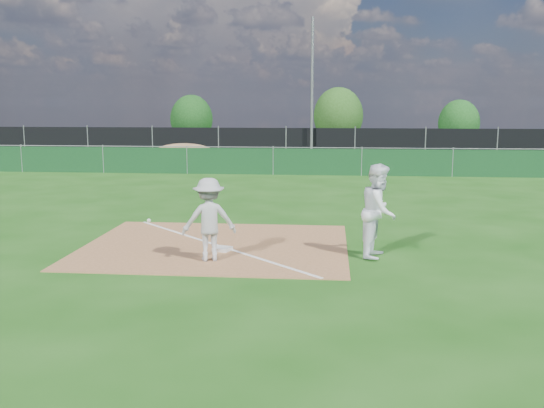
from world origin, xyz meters
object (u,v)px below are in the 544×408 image
(first_base, at_px, (222,249))
(car_left, at_px, (176,140))
(car_right, at_px, (393,144))
(runner, at_px, (379,211))
(tree_right, at_px, (459,123))
(tree_mid, at_px, (338,116))
(play_at_first, at_px, (209,219))
(light_pole, at_px, (312,89))
(tree_left, at_px, (192,119))
(car_mid, at_px, (254,141))

(first_base, xyz_separation_m, car_left, (-7.88, 26.54, 0.73))
(car_left, xyz_separation_m, car_right, (14.19, -0.45, -0.12))
(runner, bearing_deg, tree_right, 0.97)
(tree_mid, distance_m, tree_right, 8.76)
(first_base, distance_m, play_at_first, 1.19)
(light_pole, xyz_separation_m, car_right, (5.05, 3.89, -3.33))
(first_base, bearing_deg, car_right, 76.39)
(play_at_first, distance_m, car_right, 27.69)
(car_right, distance_m, tree_mid, 8.22)
(tree_right, bearing_deg, tree_left, 177.03)
(car_right, relative_size, tree_left, 1.18)
(tree_right, bearing_deg, car_mid, -155.71)
(runner, bearing_deg, light_pole, 20.58)
(car_left, distance_m, tree_left, 7.00)
(light_pole, relative_size, tree_mid, 1.82)
(car_right, relative_size, tree_right, 1.31)
(play_at_first, xyz_separation_m, car_left, (-7.76, 27.38, -0.09))
(runner, xyz_separation_m, car_right, (2.92, 26.23, -0.33))
(play_at_first, bearing_deg, first_base, 82.06)
(car_mid, relative_size, tree_right, 1.40)
(car_right, bearing_deg, tree_right, -43.25)
(car_mid, xyz_separation_m, car_right, (8.85, 0.09, -0.14))
(car_left, distance_m, tree_right, 20.35)
(tree_left, height_order, tree_mid, tree_mid)
(car_left, distance_m, tree_mid, 12.87)
(car_mid, xyz_separation_m, tree_right, (14.13, 6.38, 0.98))
(tree_left, relative_size, tree_right, 1.11)
(light_pole, height_order, tree_left, light_pole)
(light_pole, distance_m, runner, 22.64)
(first_base, xyz_separation_m, car_right, (6.31, 26.09, 0.61))
(tree_mid, bearing_deg, runner, -89.17)
(car_left, height_order, car_mid, car_mid)
(car_right, bearing_deg, car_left, 84.96)
(runner, relative_size, car_right, 0.44)
(runner, xyz_separation_m, tree_right, (8.20, 32.52, 0.79))
(play_at_first, relative_size, car_mid, 0.40)
(car_left, relative_size, car_mid, 0.94)
(light_pole, distance_m, car_right, 7.19)
(play_at_first, distance_m, runner, 3.59)
(car_mid, distance_m, tree_left, 9.50)
(play_at_first, xyz_separation_m, runner, (3.52, 0.70, 0.12))
(runner, height_order, tree_mid, tree_mid)
(light_pole, relative_size, tree_right, 2.30)
(runner, xyz_separation_m, car_left, (-11.28, 26.67, -0.21))
(light_pole, height_order, tree_right, light_pole)
(first_base, xyz_separation_m, tree_mid, (2.91, 33.40, 2.21))
(first_base, height_order, tree_left, tree_left)
(car_left, bearing_deg, car_right, -71.76)
(play_at_first, xyz_separation_m, tree_mid, (3.03, 34.24, 1.39))
(car_right, bearing_deg, runner, 170.42)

